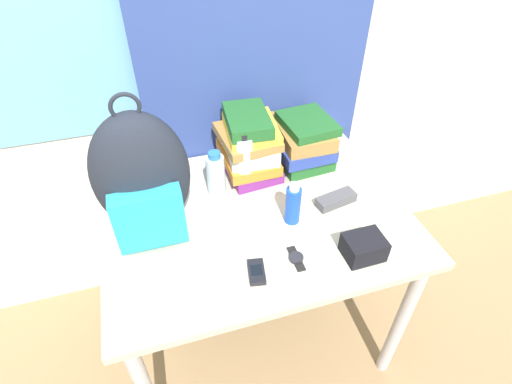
% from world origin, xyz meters
% --- Properties ---
extents(wall_back, '(6.00, 0.06, 2.50)m').
position_xyz_m(wall_back, '(-0.00, 0.89, 1.25)').
color(wall_back, silver).
rests_on(wall_back, ground_plane).
extents(curtain_blue, '(0.90, 0.04, 2.50)m').
position_xyz_m(curtain_blue, '(0.13, 0.83, 1.25)').
color(curtain_blue, navy).
rests_on(curtain_blue, ground_plane).
extents(desk, '(1.06, 0.80, 0.75)m').
position_xyz_m(desk, '(0.00, 0.40, 0.65)').
color(desk, '#B7B299').
rests_on(desk, ground_plane).
extents(backpack, '(0.30, 0.23, 0.50)m').
position_xyz_m(backpack, '(-0.36, 0.44, 0.96)').
color(backpack, '#1E232D').
rests_on(backpack, desk).
extents(book_stack_left, '(0.23, 0.28, 0.26)m').
position_xyz_m(book_stack_left, '(0.05, 0.65, 0.87)').
color(book_stack_left, '#6B2370').
rests_on(book_stack_left, desk).
extents(book_stack_center, '(0.23, 0.28, 0.20)m').
position_xyz_m(book_stack_center, '(0.27, 0.65, 0.85)').
color(book_stack_center, '#1E5623').
rests_on(book_stack_center, desk).
extents(water_bottle, '(0.07, 0.07, 0.18)m').
position_xyz_m(water_bottle, '(-0.11, 0.55, 0.84)').
color(water_bottle, silver).
rests_on(water_bottle, desk).
extents(sports_bottle, '(0.06, 0.06, 0.25)m').
position_xyz_m(sports_bottle, '(0.00, 0.55, 0.87)').
color(sports_bottle, white).
rests_on(sports_bottle, desk).
extents(sunscreen_bottle, '(0.05, 0.05, 0.16)m').
position_xyz_m(sunscreen_bottle, '(0.11, 0.33, 0.83)').
color(sunscreen_bottle, blue).
rests_on(sunscreen_bottle, desk).
extents(cell_phone, '(0.06, 0.10, 0.02)m').
position_xyz_m(cell_phone, '(-0.08, 0.15, 0.76)').
color(cell_phone, black).
rests_on(cell_phone, desk).
extents(sunglasses_case, '(0.16, 0.08, 0.04)m').
position_xyz_m(sunglasses_case, '(0.29, 0.37, 0.77)').
color(sunglasses_case, '#47474C').
rests_on(sunglasses_case, desk).
extents(camera_pouch, '(0.12, 0.10, 0.07)m').
position_xyz_m(camera_pouch, '(0.27, 0.12, 0.79)').
color(camera_pouch, black).
rests_on(camera_pouch, desk).
extents(wristwatch, '(0.05, 0.10, 0.01)m').
position_xyz_m(wristwatch, '(0.06, 0.16, 0.76)').
color(wristwatch, black).
rests_on(wristwatch, desk).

